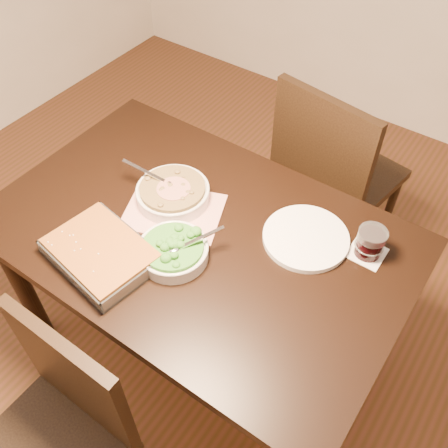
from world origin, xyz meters
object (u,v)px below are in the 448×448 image
object	(u,v)px
broccoli_bowl	(173,251)
dinner_plate	(306,238)
stew_bowl	(173,193)
chair_far	(331,172)
table	(199,249)
chair_near	(58,431)
baking_dish	(101,253)
wine_tumbler	(370,242)

from	to	relation	value
broccoli_bowl	dinner_plate	world-z (taller)	broccoli_bowl
stew_bowl	dinner_plate	distance (m)	0.48
broccoli_bowl	chair_far	bearing A→B (deg)	80.22
table	dinner_plate	xyz separation A→B (m)	(0.31, 0.18, 0.10)
chair_near	chair_far	bearing A→B (deg)	84.27
stew_bowl	chair_near	bearing A→B (deg)	-78.61
table	baking_dish	distance (m)	0.34
chair_near	dinner_plate	bearing A→B (deg)	70.50
table	wine_tumbler	bearing A→B (deg)	25.45
stew_bowl	baking_dish	bearing A→B (deg)	-93.21
baking_dish	chair_far	distance (m)	1.09
baking_dish	broccoli_bowl	bearing A→B (deg)	46.60
stew_bowl	dinner_plate	world-z (taller)	stew_bowl
baking_dish	wine_tumbler	world-z (taller)	wine_tumbler
dinner_plate	table	bearing A→B (deg)	-150.65
dinner_plate	wine_tumbler	bearing A→B (deg)	18.42
dinner_plate	stew_bowl	bearing A→B (deg)	-167.15
wine_tumbler	chair_far	xyz separation A→B (m)	(-0.35, 0.51, -0.26)
wine_tumbler	baking_dish	bearing A→B (deg)	-143.30
broccoli_bowl	baking_dish	size ratio (longest dim) A/B	0.63
table	wine_tumbler	distance (m)	0.57
wine_tumbler	dinner_plate	bearing A→B (deg)	-161.58
broccoli_bowl	wine_tumbler	bearing A→B (deg)	36.42
baking_dish	dinner_plate	distance (m)	0.66
stew_bowl	broccoli_bowl	size ratio (longest dim) A/B	1.21
baking_dish	chair_far	bearing A→B (deg)	81.06
baking_dish	dinner_plate	world-z (taller)	baking_dish
broccoli_bowl	wine_tumbler	size ratio (longest dim) A/B	2.31
table	broccoli_bowl	xyz separation A→B (m)	(0.00, -0.13, 0.13)
table	dinner_plate	world-z (taller)	dinner_plate
wine_tumbler	chair_far	distance (m)	0.67
table	baking_dish	size ratio (longest dim) A/B	3.74
table	chair_near	size ratio (longest dim) A/B	1.57
stew_bowl	baking_dish	size ratio (longest dim) A/B	0.76
table	chair_far	distance (m)	0.77
baking_dish	dinner_plate	xyz separation A→B (m)	(0.49, 0.44, -0.02)
broccoli_bowl	baking_dish	world-z (taller)	broccoli_bowl
dinner_plate	chair_far	size ratio (longest dim) A/B	0.29
baking_dish	wine_tumbler	size ratio (longest dim) A/B	3.68
stew_bowl	chair_near	distance (m)	0.83
baking_dish	chair_near	size ratio (longest dim) A/B	0.42
dinner_plate	chair_near	xyz separation A→B (m)	(-0.32, -0.87, -0.26)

